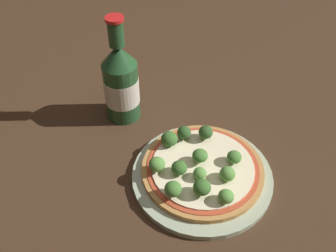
% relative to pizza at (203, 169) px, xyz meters
% --- Properties ---
extents(ground_plane, '(3.00, 3.00, 0.00)m').
position_rel_pizza_xyz_m(ground_plane, '(0.02, -0.01, -0.02)').
color(ground_plane, '#3D2819').
extents(plate, '(0.25, 0.25, 0.01)m').
position_rel_pizza_xyz_m(plate, '(-0.00, -0.00, -0.01)').
color(plate, '#A3B293').
rests_on(plate, ground_plane).
extents(pizza, '(0.22, 0.22, 0.01)m').
position_rel_pizza_xyz_m(pizza, '(0.00, 0.00, 0.00)').
color(pizza, '#B77F42').
rests_on(pizza, plate).
extents(broccoli_floret_0, '(0.03, 0.03, 0.03)m').
position_rel_pizza_xyz_m(broccoli_floret_0, '(-0.01, -0.06, 0.02)').
color(broccoli_floret_0, '#7A9E5B').
rests_on(broccoli_floret_0, pizza).
extents(broccoli_floret_1, '(0.03, 0.03, 0.03)m').
position_rel_pizza_xyz_m(broccoli_floret_1, '(0.04, -0.03, 0.02)').
color(broccoli_floret_1, '#7A9E5B').
rests_on(broccoli_floret_1, pizza).
extents(broccoli_floret_2, '(0.03, 0.03, 0.03)m').
position_rel_pizza_xyz_m(broccoli_floret_2, '(-0.04, -0.01, 0.02)').
color(broccoli_floret_2, '#7A9E5B').
rests_on(broccoli_floret_2, pizza).
extents(broccoli_floret_3, '(0.03, 0.03, 0.03)m').
position_rel_pizza_xyz_m(broccoli_floret_3, '(-0.03, 0.07, 0.02)').
color(broccoli_floret_3, '#7A9E5B').
rests_on(broccoli_floret_3, pizza).
extents(broccoli_floret_4, '(0.03, 0.03, 0.02)m').
position_rel_pizza_xyz_m(broccoli_floret_4, '(0.06, 0.01, 0.02)').
color(broccoli_floret_4, '#7A9E5B').
rests_on(broccoli_floret_4, pizza).
extents(broccoli_floret_5, '(0.03, 0.03, 0.03)m').
position_rel_pizza_xyz_m(broccoli_floret_5, '(-0.06, -0.06, 0.02)').
color(broccoli_floret_5, '#7A9E5B').
rests_on(broccoli_floret_5, pizza).
extents(broccoli_floret_6, '(0.03, 0.03, 0.03)m').
position_rel_pizza_xyz_m(broccoli_floret_6, '(-0.08, -0.00, 0.02)').
color(broccoli_floret_6, '#7A9E5B').
rests_on(broccoli_floret_6, pizza).
extents(broccoli_floret_7, '(0.03, 0.03, 0.03)m').
position_rel_pizza_xyz_m(broccoli_floret_7, '(-0.01, 0.01, 0.02)').
color(broccoli_floret_7, '#7A9E5B').
rests_on(broccoli_floret_7, pizza).
extents(broccoli_floret_8, '(0.03, 0.03, 0.02)m').
position_rel_pizza_xyz_m(broccoli_floret_8, '(0.03, -0.08, 0.02)').
color(broccoli_floret_8, '#7A9E5B').
rests_on(broccoli_floret_8, pizza).
extents(broccoli_floret_9, '(0.03, 0.03, 0.03)m').
position_rel_pizza_xyz_m(broccoli_floret_9, '(0.01, 0.07, 0.02)').
color(broccoli_floret_9, '#7A9E5B').
rests_on(broccoli_floret_9, pizza).
extents(broccoli_floret_10, '(0.02, 0.02, 0.02)m').
position_rel_pizza_xyz_m(broccoli_floret_10, '(-0.01, -0.03, 0.02)').
color(broccoli_floret_10, '#7A9E5B').
rests_on(broccoli_floret_10, pizza).
extents(broccoli_floret_11, '(0.03, 0.03, 0.03)m').
position_rel_pizza_xyz_m(broccoli_floret_11, '(-0.06, 0.06, 0.02)').
color(broccoli_floret_11, '#7A9E5B').
rests_on(broccoli_floret_11, pizza).
extents(beer_bottle, '(0.07, 0.07, 0.23)m').
position_rel_pizza_xyz_m(beer_bottle, '(-0.15, 0.17, 0.07)').
color(beer_bottle, '#234C28').
rests_on(beer_bottle, ground_plane).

